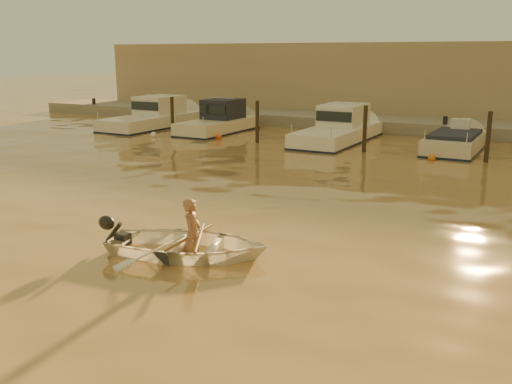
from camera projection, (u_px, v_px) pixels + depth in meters
The scene contains 20 objects.
ground_plane at pixel (180, 242), 13.00m from camera, with size 160.00×160.00×0.00m, color #93633A.
dinghy at pixel (188, 245), 12.10m from camera, with size 2.46×3.45×0.71m, color white.
person at pixel (192, 234), 12.02m from camera, with size 0.57×0.37×1.55m, color #916548.
outboard_motor at pixel (122, 239), 12.37m from camera, with size 0.90×0.40×0.70m, color black, non-canonical shape.
oar_port at pixel (199, 237), 12.01m from camera, with size 0.06×0.06×2.10m, color brown.
oar_starboard at pixel (190, 237), 12.05m from camera, with size 0.06×0.06×2.10m, color olive.
moored_boat_0 at pixel (152, 116), 32.82m from camera, with size 2.46×7.76×1.75m, color silver, non-canonical shape.
moored_boat_1 at pixel (218, 121), 30.74m from camera, with size 2.12×6.35×1.75m, color beige, non-canonical shape.
moored_boat_2 at pixel (338, 129), 27.53m from camera, with size 2.32×7.77×1.75m, color white, non-canonical shape.
moored_boat_3 at pixel (455, 146), 25.07m from camera, with size 2.05×5.93×0.95m, color beige, non-canonical shape.
piling_0 at pixel (172, 118), 29.44m from camera, with size 0.18×0.18×2.20m, color #2D2319.
piling_1 at pixel (257, 124), 27.11m from camera, with size 0.18×0.18×2.20m, color #2D2319.
piling_2 at pixel (365, 131), 24.64m from camera, with size 0.18×0.18×2.20m, color #2D2319.
piling_3 at pixel (488, 139), 22.30m from camera, with size 0.18×0.18×2.20m, color #2D2319.
fender_a at pixel (153, 135), 29.23m from camera, with size 0.30×0.30×0.30m, color white.
fender_b at pixel (219, 137), 28.51m from camera, with size 0.30×0.30×0.30m, color #E24E1A.
fender_c at pixel (317, 148), 25.15m from camera, with size 0.30×0.30×0.30m, color white.
fender_d at pixel (432, 158), 22.84m from camera, with size 0.30×0.30×0.30m, color orange.
quay at pixel (412, 128), 31.28m from camera, with size 52.00×4.00×1.00m, color gray.
waterfront_building at pixel (436, 82), 35.43m from camera, with size 46.00×7.00×4.80m, color #9E8466.
Camera 1 is at (7.47, -10.00, 4.21)m, focal length 40.00 mm.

